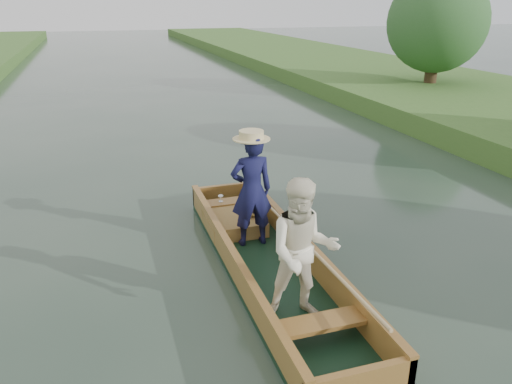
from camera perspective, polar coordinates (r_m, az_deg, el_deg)
name	(u,v)px	position (r m, az deg, el deg)	size (l,w,h in m)	color
ground	(270,273)	(6.80, 1.56, -9.24)	(120.00, 120.00, 0.00)	#283D30
trees_far	(232,33)	(15.21, -2.72, 17.69)	(23.01, 15.35, 4.55)	#47331E
punt	(273,239)	(6.39, 1.93, -5.43)	(1.12, 5.00, 1.76)	black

